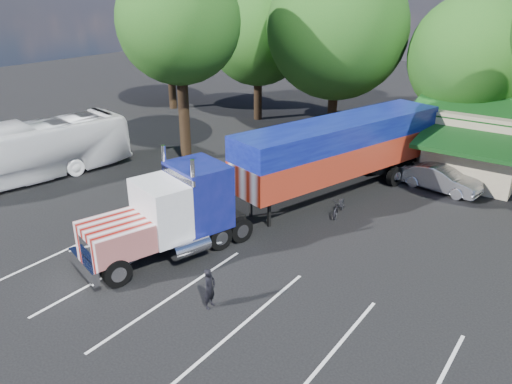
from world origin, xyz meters
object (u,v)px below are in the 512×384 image
Objects in this scene: woman at (210,288)px; bicycle at (339,206)px; semi_truck at (303,162)px; tour_bus at (24,153)px; silver_sedan at (441,178)px.

woman is 9.91m from bicycle.
woman is at bearing -102.57° from bicycle.
bicycle is (2.06, 0.29, -2.05)m from semi_truck.
woman is 0.84× the size of bicycle.
tour_bus is at bearing -141.56° from semi_truck.
bicycle is 0.15× the size of tour_bus.
semi_truck is 4.80× the size of silver_sedan.
woman is at bearing -62.66° from semi_truck.
tour_bus reaches higher than silver_sedan.
semi_truck is 11.38× the size of bicycle.
bicycle is at bearing -8.64° from woman.
woman is 16.56m from silver_sedan.
semi_truck is 13.50× the size of woman.
tour_bus is 24.34m from silver_sedan.
tour_bus is 2.82× the size of silver_sedan.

